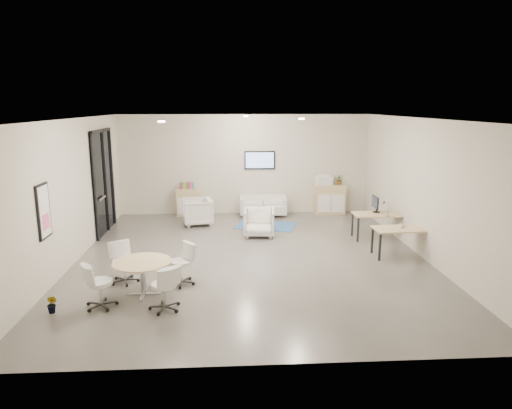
{
  "coord_description": "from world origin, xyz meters",
  "views": [
    {
      "loc": [
        -0.49,
        -10.13,
        3.51
      ],
      "look_at": [
        0.14,
        0.4,
        1.18
      ],
      "focal_mm": 32.0,
      "sensor_mm": 36.0,
      "label": 1
    }
  ],
  "objects_px": {
    "sideboard_left": "(189,202)",
    "desk_front": "(402,231)",
    "loveseat": "(263,206)",
    "round_table": "(142,266)",
    "desk_rear": "(378,216)",
    "armchair_left": "(197,210)",
    "sideboard_right": "(330,199)",
    "armchair_right": "(259,221)"
  },
  "relations": [
    {
      "from": "round_table",
      "to": "sideboard_left",
      "type": "bearing_deg",
      "value": 87.0
    },
    {
      "from": "sideboard_right",
      "to": "round_table",
      "type": "relative_size",
      "value": 0.89
    },
    {
      "from": "armchair_left",
      "to": "desk_front",
      "type": "xyz_separation_m",
      "value": [
        4.97,
        -3.21,
        0.18
      ]
    },
    {
      "from": "loveseat",
      "to": "desk_front",
      "type": "height_order",
      "value": "desk_front"
    },
    {
      "from": "sideboard_left",
      "to": "desk_rear",
      "type": "height_order",
      "value": "sideboard_left"
    },
    {
      "from": "sideboard_left",
      "to": "round_table",
      "type": "relative_size",
      "value": 0.8
    },
    {
      "from": "loveseat",
      "to": "desk_front",
      "type": "relative_size",
      "value": 1.13
    },
    {
      "from": "loveseat",
      "to": "desk_rear",
      "type": "distance_m",
      "value": 3.97
    },
    {
      "from": "loveseat",
      "to": "armchair_right",
      "type": "relative_size",
      "value": 1.83
    },
    {
      "from": "sideboard_left",
      "to": "loveseat",
      "type": "bearing_deg",
      "value": -3.55
    },
    {
      "from": "armchair_left",
      "to": "desk_front",
      "type": "relative_size",
      "value": 0.64
    },
    {
      "from": "sideboard_left",
      "to": "desk_front",
      "type": "relative_size",
      "value": 0.65
    },
    {
      "from": "desk_rear",
      "to": "round_table",
      "type": "bearing_deg",
      "value": -147.35
    },
    {
      "from": "sideboard_left",
      "to": "desk_rear",
      "type": "bearing_deg",
      "value": -28.96
    },
    {
      "from": "sideboard_left",
      "to": "desk_front",
      "type": "bearing_deg",
      "value": -39.39
    },
    {
      "from": "sideboard_left",
      "to": "desk_front",
      "type": "height_order",
      "value": "sideboard_left"
    },
    {
      "from": "armchair_right",
      "to": "round_table",
      "type": "xyz_separation_m",
      "value": [
        -2.43,
        -3.8,
        0.16
      ]
    },
    {
      "from": "loveseat",
      "to": "armchair_left",
      "type": "xyz_separation_m",
      "value": [
        -2.03,
        -1.01,
        0.13
      ]
    },
    {
      "from": "armchair_left",
      "to": "armchair_right",
      "type": "relative_size",
      "value": 1.04
    },
    {
      "from": "sideboard_left",
      "to": "armchair_right",
      "type": "relative_size",
      "value": 1.05
    },
    {
      "from": "sideboard_right",
      "to": "round_table",
      "type": "height_order",
      "value": "sideboard_right"
    },
    {
      "from": "loveseat",
      "to": "armchair_right",
      "type": "xyz_separation_m",
      "value": [
        -0.28,
        -2.32,
        0.11
      ]
    },
    {
      "from": "sideboard_left",
      "to": "armchair_left",
      "type": "distance_m",
      "value": 1.21
    },
    {
      "from": "desk_front",
      "to": "round_table",
      "type": "bearing_deg",
      "value": -164.01
    },
    {
      "from": "desk_front",
      "to": "desk_rear",
      "type": "bearing_deg",
      "value": 90.95
    },
    {
      "from": "desk_front",
      "to": "sideboard_right",
      "type": "bearing_deg",
      "value": 97.33
    },
    {
      "from": "loveseat",
      "to": "desk_rear",
      "type": "relative_size",
      "value": 1.14
    },
    {
      "from": "armchair_right",
      "to": "armchair_left",
      "type": "bearing_deg",
      "value": 148.3
    },
    {
      "from": "sideboard_right",
      "to": "armchair_right",
      "type": "relative_size",
      "value": 1.17
    },
    {
      "from": "sideboard_left",
      "to": "desk_rear",
      "type": "distance_m",
      "value": 5.99
    },
    {
      "from": "desk_front",
      "to": "round_table",
      "type": "relative_size",
      "value": 1.23
    },
    {
      "from": "loveseat",
      "to": "round_table",
      "type": "relative_size",
      "value": 1.39
    },
    {
      "from": "sideboard_right",
      "to": "sideboard_left",
      "type": "bearing_deg",
      "value": 179.59
    },
    {
      "from": "desk_rear",
      "to": "round_table",
      "type": "height_order",
      "value": "desk_rear"
    },
    {
      "from": "armchair_left",
      "to": "loveseat",
      "type": "bearing_deg",
      "value": 106.16
    },
    {
      "from": "armchair_right",
      "to": "desk_front",
      "type": "height_order",
      "value": "armchair_right"
    },
    {
      "from": "sideboard_right",
      "to": "desk_rear",
      "type": "distance_m",
      "value": 2.94
    },
    {
      "from": "sideboard_left",
      "to": "armchair_right",
      "type": "distance_m",
      "value": 3.24
    },
    {
      "from": "armchair_left",
      "to": "desk_front",
      "type": "bearing_deg",
      "value": 46.8
    },
    {
      "from": "armchair_left",
      "to": "round_table",
      "type": "xyz_separation_m",
      "value": [
        -0.68,
        -5.11,
        0.14
      ]
    },
    {
      "from": "sideboard_right",
      "to": "desk_rear",
      "type": "relative_size",
      "value": 0.73
    },
    {
      "from": "sideboard_left",
      "to": "loveseat",
      "type": "xyz_separation_m",
      "value": [
        2.39,
        -0.15,
        -0.13
      ]
    }
  ]
}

